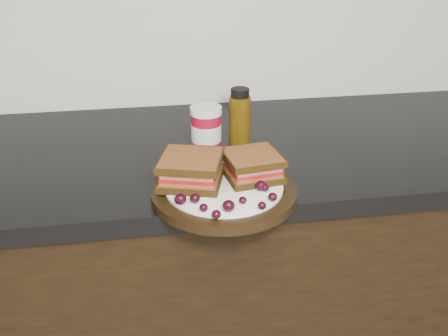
% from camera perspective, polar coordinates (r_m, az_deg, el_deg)
% --- Properties ---
extents(base_cabinets, '(3.96, 0.58, 0.86)m').
position_cam_1_polar(base_cabinets, '(1.43, -8.07, -15.32)').
color(base_cabinets, black).
rests_on(base_cabinets, ground_plane).
extents(countertop, '(3.98, 0.60, 0.04)m').
position_cam_1_polar(countertop, '(1.18, -9.43, 1.20)').
color(countertop, black).
rests_on(countertop, base_cabinets).
extents(plate, '(0.28, 0.28, 0.02)m').
position_cam_1_polar(plate, '(0.96, -0.00, -2.72)').
color(plate, black).
rests_on(plate, countertop).
extents(sandwich_left, '(0.14, 0.14, 0.05)m').
position_cam_1_polar(sandwich_left, '(0.95, -3.78, -0.17)').
color(sandwich_left, brown).
rests_on(sandwich_left, plate).
extents(sandwich_right, '(0.12, 0.12, 0.05)m').
position_cam_1_polar(sandwich_right, '(0.98, 3.26, 0.30)').
color(sandwich_right, brown).
rests_on(sandwich_right, plate).
extents(grape_0, '(0.02, 0.02, 0.02)m').
position_cam_1_polar(grape_0, '(0.89, -4.99, -3.55)').
color(grape_0, black).
rests_on(grape_0, plate).
extents(grape_1, '(0.02, 0.02, 0.02)m').
position_cam_1_polar(grape_1, '(0.89, -3.33, -3.47)').
color(grape_1, black).
rests_on(grape_1, plate).
extents(grape_2, '(0.02, 0.02, 0.01)m').
position_cam_1_polar(grape_2, '(0.87, -2.35, -4.55)').
color(grape_2, black).
rests_on(grape_2, plate).
extents(grape_3, '(0.02, 0.02, 0.01)m').
position_cam_1_polar(grape_3, '(0.85, -0.88, -5.30)').
color(grape_3, black).
rests_on(grape_3, plate).
extents(grape_4, '(0.02, 0.02, 0.02)m').
position_cam_1_polar(grape_4, '(0.87, 0.53, -4.33)').
color(grape_4, black).
rests_on(grape_4, plate).
extents(grape_5, '(0.01, 0.01, 0.01)m').
position_cam_1_polar(grape_5, '(0.89, 2.16, -3.69)').
color(grape_5, black).
rests_on(grape_5, plate).
extents(grape_6, '(0.02, 0.02, 0.01)m').
position_cam_1_polar(grape_6, '(0.87, 4.37, -4.30)').
color(grape_6, black).
rests_on(grape_6, plate).
extents(grape_7, '(0.02, 0.02, 0.02)m').
position_cam_1_polar(grape_7, '(0.90, 5.58, -3.30)').
color(grape_7, black).
rests_on(grape_7, plate).
extents(grape_8, '(0.02, 0.02, 0.01)m').
position_cam_1_polar(grape_8, '(0.93, 4.72, -2.25)').
color(grape_8, black).
rests_on(grape_8, plate).
extents(grape_9, '(0.02, 0.02, 0.02)m').
position_cam_1_polar(grape_9, '(0.93, 4.23, -2.01)').
color(grape_9, black).
rests_on(grape_9, plate).
extents(grape_10, '(0.02, 0.02, 0.02)m').
position_cam_1_polar(grape_10, '(0.98, 4.82, -0.64)').
color(grape_10, black).
rests_on(grape_10, plate).
extents(grape_11, '(0.02, 0.02, 0.01)m').
position_cam_1_polar(grape_11, '(0.98, 2.80, -0.60)').
color(grape_11, black).
rests_on(grape_11, plate).
extents(grape_12, '(0.02, 0.02, 0.02)m').
position_cam_1_polar(grape_12, '(1.00, 2.70, 0.10)').
color(grape_12, black).
rests_on(grape_12, plate).
extents(grape_13, '(0.02, 0.02, 0.01)m').
position_cam_1_polar(grape_13, '(0.99, -4.69, -0.50)').
color(grape_13, black).
rests_on(grape_13, plate).
extents(grape_14, '(0.02, 0.02, 0.02)m').
position_cam_1_polar(grape_14, '(0.95, -4.83, -1.65)').
color(grape_14, black).
rests_on(grape_14, plate).
extents(grape_15, '(0.02, 0.02, 0.02)m').
position_cam_1_polar(grape_15, '(0.94, -3.90, -1.80)').
color(grape_15, black).
rests_on(grape_15, plate).
extents(grape_16, '(0.02, 0.02, 0.02)m').
position_cam_1_polar(grape_16, '(0.99, -4.06, -0.35)').
color(grape_16, black).
rests_on(grape_16, plate).
extents(grape_17, '(0.02, 0.02, 0.02)m').
position_cam_1_polar(grape_17, '(0.96, -4.08, -1.02)').
color(grape_17, black).
rests_on(grape_17, plate).
extents(grape_18, '(0.02, 0.02, 0.02)m').
position_cam_1_polar(grape_18, '(0.94, -5.06, -1.80)').
color(grape_18, black).
rests_on(grape_18, plate).
extents(condiment_jar, '(0.08, 0.08, 0.11)m').
position_cam_1_polar(condiment_jar, '(1.14, -2.04, 4.49)').
color(condiment_jar, maroon).
rests_on(condiment_jar, countertop).
extents(oil_bottle, '(0.06, 0.06, 0.14)m').
position_cam_1_polar(oil_bottle, '(1.15, 1.80, 5.76)').
color(oil_bottle, '#442E06').
rests_on(oil_bottle, countertop).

